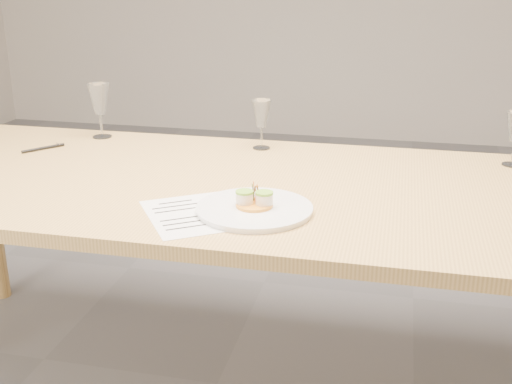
% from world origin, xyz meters
% --- Properties ---
extents(ground, '(7.00, 7.00, 0.00)m').
position_xyz_m(ground, '(0.00, 0.00, 0.00)').
color(ground, slate).
rests_on(ground, ground).
extents(dining_table, '(2.40, 1.00, 0.75)m').
position_xyz_m(dining_table, '(0.00, 0.00, 0.68)').
color(dining_table, '#DEAF61').
rests_on(dining_table, ground).
extents(dinner_plate, '(0.31, 0.31, 0.08)m').
position_xyz_m(dinner_plate, '(0.19, -0.24, 0.76)').
color(dinner_plate, white).
rests_on(dinner_plate, dining_table).
extents(recipe_sheet, '(0.35, 0.37, 0.00)m').
position_xyz_m(recipe_sheet, '(0.03, -0.29, 0.75)').
color(recipe_sheet, white).
rests_on(recipe_sheet, dining_table).
extents(ballpoint_pen, '(0.10, 0.13, 0.01)m').
position_xyz_m(ballpoint_pen, '(-0.69, 0.19, 0.76)').
color(ballpoint_pen, black).
rests_on(ballpoint_pen, dining_table).
extents(wine_glass_0, '(0.08, 0.08, 0.21)m').
position_xyz_m(wine_glass_0, '(-0.56, 0.40, 0.89)').
color(wine_glass_0, white).
rests_on(wine_glass_0, dining_table).
extents(wine_glass_1, '(0.07, 0.07, 0.18)m').
position_xyz_m(wine_glass_1, '(0.07, 0.38, 0.87)').
color(wine_glass_1, white).
rests_on(wine_glass_1, dining_table).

